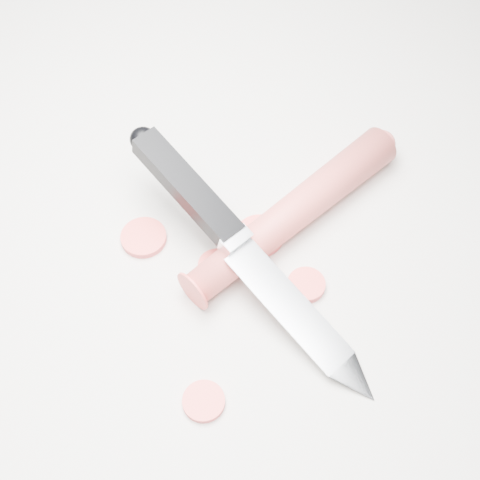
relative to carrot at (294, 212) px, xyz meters
The scene contains 8 objects.
ground 0.05m from the carrot, 83.32° to the right, with size 2.40×2.40×0.00m, color beige.
carrot is the anchor object (origin of this frame).
carrot_slice_0 0.06m from the carrot, 45.39° to the right, with size 0.03×0.03×0.01m, color #EE3C38.
carrot_slice_1 0.13m from the carrot, 136.22° to the right, with size 0.04×0.04×0.01m, color #EE3C38.
carrot_slice_2 0.04m from the carrot, 117.87° to the right, with size 0.04×0.04×0.01m, color #EE3C38.
carrot_slice_3 0.18m from the carrot, 77.57° to the right, with size 0.03×0.03×0.01m, color #EE3C38.
carrot_slice_4 0.08m from the carrot, 109.25° to the right, with size 0.03×0.03×0.01m, color #EE3C38.
kitchen_knife 0.07m from the carrot, 89.27° to the right, with size 0.29×0.08×0.07m, color silver, non-canonical shape.
Camera 1 is at (0.16, -0.24, 0.49)m, focal length 50.00 mm.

